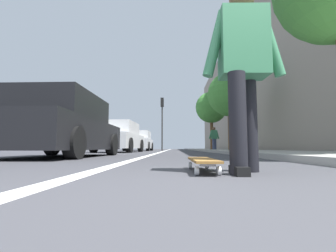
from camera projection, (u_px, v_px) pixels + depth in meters
ground_plane at (182, 153)px, 10.95m from camera, size 80.00×80.00×0.00m
lane_stripe_white at (167, 150)px, 20.93m from camera, size 52.00×0.16×0.01m
sidewalk_curb at (217, 150)px, 18.82m from camera, size 52.00×3.20×0.11m
building_facade at (236, 93)px, 23.24m from camera, size 40.00×1.20×11.17m
skateboard at (202, 161)px, 2.14m from camera, size 0.84×0.22×0.11m
skater_person at (243, 64)px, 2.06m from camera, size 0.46×0.72×1.64m
parked_car_near at (61, 128)px, 5.73m from camera, size 4.12×2.03×1.47m
parked_car_mid at (120, 138)px, 11.95m from camera, size 4.30×2.00×1.50m
parked_car_far at (139, 141)px, 18.13m from camera, size 4.07×1.90×1.48m
traffic_light at (162, 114)px, 21.02m from camera, size 0.33×0.28×4.65m
street_tree_mid at (230, 95)px, 12.65m from camera, size 2.37×2.37×4.25m
street_tree_far at (211, 108)px, 19.24m from camera, size 2.52×2.52×4.75m
pedestrian_distant at (214, 137)px, 16.67m from camera, size 0.47×0.74×1.68m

